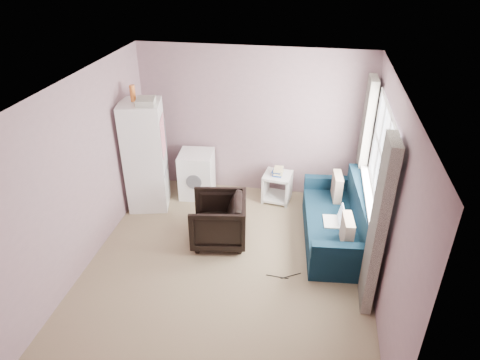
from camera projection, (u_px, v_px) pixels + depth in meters
The scene contains 8 objects.
room at pixel (229, 185), 5.27m from camera, with size 3.84×4.24×2.54m.
armchair at pixel (218, 218), 6.15m from camera, with size 0.77×0.72×0.79m, color black.
fridge at pixel (145, 156), 6.77m from camera, with size 0.74×0.74×2.03m.
washing_machine at pixel (197, 173), 7.30m from camera, with size 0.60×0.60×0.79m.
side_table at pixel (277, 185), 7.20m from camera, with size 0.50×0.50×0.61m.
sofa at pixel (340, 224), 6.18m from camera, with size 1.02×1.95×0.84m.
window_dressing at pixel (370, 181), 5.67m from camera, with size 0.17×2.62×2.18m.
floor_cables at pixel (284, 276), 5.66m from camera, with size 0.45×0.16×0.01m.
Camera 1 is at (0.95, -4.45, 3.90)m, focal length 32.00 mm.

